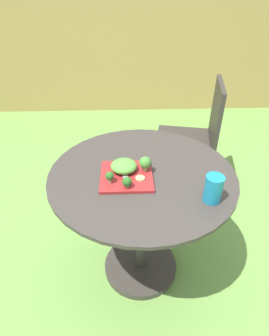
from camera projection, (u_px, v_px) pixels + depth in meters
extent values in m
plane|color=#669342|center=(140.00, 267.00, 1.78)|extent=(12.00, 12.00, 0.00)
cube|color=#A8894C|center=(130.00, 51.00, 3.39)|extent=(8.00, 0.08, 1.47)
cylinder|color=#38332D|center=(142.00, 174.00, 1.36)|extent=(0.90, 0.90, 0.02)
cylinder|color=#38332D|center=(141.00, 225.00, 1.56)|extent=(0.06, 0.06, 0.67)
cylinder|color=#38332D|center=(140.00, 265.00, 1.77)|extent=(0.44, 0.44, 0.04)
cube|color=#332D28|center=(185.00, 141.00, 2.21)|extent=(0.52, 0.52, 0.03)
cube|color=#332D28|center=(216.00, 114.00, 2.04)|extent=(0.11, 0.42, 0.45)
cylinder|color=#332D28|center=(162.00, 151.00, 2.50)|extent=(0.02, 0.02, 0.43)
cylinder|color=#332D28|center=(158.00, 175.00, 2.21)|extent=(0.02, 0.02, 0.43)
cylinder|color=#332D28|center=(204.00, 155.00, 2.45)|extent=(0.02, 0.02, 0.43)
cylinder|color=#332D28|center=(205.00, 180.00, 2.16)|extent=(0.02, 0.02, 0.43)
cube|color=maroon|center=(127.00, 176.00, 1.32)|extent=(0.24, 0.24, 0.01)
cylinder|color=teal|center=(213.00, 189.00, 1.16)|extent=(0.08, 0.08, 0.12)
cylinder|color=#156886|center=(213.00, 192.00, 1.17)|extent=(0.07, 0.07, 0.08)
cube|color=silver|center=(124.00, 166.00, 1.38)|extent=(0.02, 0.11, 0.00)
cube|color=silver|center=(125.00, 175.00, 1.32)|extent=(0.03, 0.05, 0.00)
ellipsoid|color=#519338|center=(124.00, 166.00, 1.33)|extent=(0.12, 0.12, 0.05)
cylinder|color=#99B770|center=(127.00, 186.00, 1.24)|extent=(0.02, 0.02, 0.01)
sphere|color=#285B1E|center=(127.00, 182.00, 1.23)|extent=(0.04, 0.04, 0.04)
cylinder|color=#99B770|center=(110.00, 180.00, 1.27)|extent=(0.01, 0.01, 0.02)
sphere|color=#285B1E|center=(110.00, 176.00, 1.26)|extent=(0.04, 0.04, 0.04)
cylinder|color=#99B770|center=(145.00, 168.00, 1.35)|extent=(0.02, 0.02, 0.02)
sphere|color=#427F33|center=(145.00, 162.00, 1.33)|extent=(0.06, 0.06, 0.06)
cylinder|color=#8EB766|center=(140.00, 178.00, 1.29)|extent=(0.04, 0.04, 0.01)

